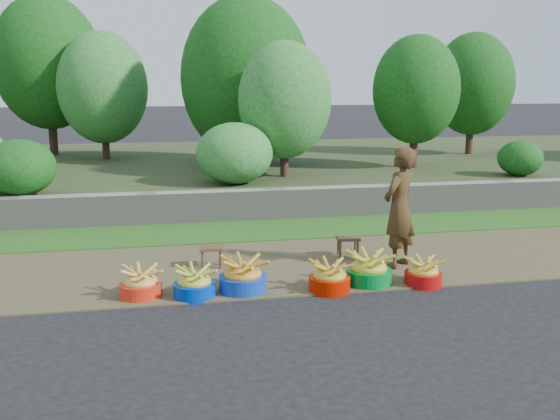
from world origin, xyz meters
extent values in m
plane|color=black|center=(0.00, 0.00, 0.00)|extent=(120.00, 120.00, 0.00)
cube|color=brown|center=(0.00, 1.25, 0.01)|extent=(80.00, 2.50, 0.02)
cube|color=#2A5E1C|center=(0.00, 3.25, 0.02)|extent=(80.00, 1.50, 0.04)
cube|color=gray|center=(0.00, 4.10, 0.28)|extent=(80.00, 0.35, 0.55)
cube|color=#333E21|center=(0.00, 9.00, 0.25)|extent=(80.00, 10.00, 0.50)
cylinder|color=#362019|center=(3.68, 6.69, 1.08)|extent=(0.18, 0.18, 1.16)
ellipsoid|color=#165015|center=(3.68, 6.69, 2.24)|extent=(1.93, 1.93, 2.41)
cylinder|color=#362019|center=(6.26, 8.96, 1.11)|extent=(0.19, 0.19, 1.21)
ellipsoid|color=#165015|center=(6.26, 8.96, 2.36)|extent=(2.15, 2.15, 2.69)
cylinder|color=#362019|center=(-4.72, 10.89, 1.29)|extent=(0.22, 0.22, 1.58)
ellipsoid|color=#165015|center=(-4.72, 10.89, 2.90)|extent=(2.76, 2.76, 3.45)
cylinder|color=#362019|center=(0.53, 5.87, 0.99)|extent=(0.17, 0.17, 0.98)
ellipsoid|color=#347D33|center=(0.53, 5.87, 2.05)|extent=(1.88, 1.88, 2.35)
cylinder|color=#362019|center=(0.08, 8.17, 1.04)|extent=(0.18, 0.18, 1.07)
ellipsoid|color=#165015|center=(0.08, 8.17, 2.49)|extent=(3.04, 3.04, 3.80)
cylinder|color=#362019|center=(-3.28, 9.66, 1.05)|extent=(0.18, 0.18, 1.11)
ellipsoid|color=#347D33|center=(-3.28, 9.66, 2.27)|extent=(2.20, 2.20, 2.75)
ellipsoid|color=#347D33|center=(-0.59, 5.14, 1.08)|extent=(1.45, 1.45, 1.16)
ellipsoid|color=#165015|center=(5.32, 5.02, 0.86)|extent=(0.91, 0.91, 0.73)
ellipsoid|color=#165015|center=(-4.32, 4.59, 0.98)|extent=(1.20, 1.20, 0.96)
cylinder|color=red|center=(-2.27, 0.33, 0.09)|extent=(0.48, 0.48, 0.17)
ellipsoid|color=gold|center=(-2.27, 0.33, 0.22)|extent=(0.42, 0.42, 0.27)
cylinder|color=#0131B2|center=(-1.67, 0.22, 0.09)|extent=(0.48, 0.48, 0.17)
ellipsoid|color=gold|center=(-1.67, 0.22, 0.22)|extent=(0.42, 0.42, 0.27)
cylinder|color=#1238AF|center=(-1.11, 0.30, 0.10)|extent=(0.55, 0.55, 0.20)
ellipsoid|color=#C18725|center=(-1.11, 0.30, 0.25)|extent=(0.49, 0.49, 0.32)
cylinder|color=#B01200|center=(-0.11, 0.14, 0.09)|extent=(0.49, 0.49, 0.17)
ellipsoid|color=gold|center=(-0.11, 0.14, 0.22)|extent=(0.43, 0.43, 0.28)
cylinder|color=#027828|center=(0.41, 0.27, 0.10)|extent=(0.54, 0.54, 0.20)
ellipsoid|color=gold|center=(0.41, 0.27, 0.25)|extent=(0.48, 0.48, 0.31)
cylinder|color=#B00A0B|center=(1.05, 0.13, 0.08)|extent=(0.45, 0.45, 0.16)
ellipsoid|color=gold|center=(1.05, 0.13, 0.21)|extent=(0.39, 0.39, 0.26)
cube|color=#4E3722|center=(-1.38, 1.33, 0.27)|extent=(0.32, 0.26, 0.04)
cylinder|color=#4E3722|center=(-1.50, 1.26, 0.14)|extent=(0.03, 0.03, 0.23)
cylinder|color=#4E3722|center=(-1.27, 1.24, 0.14)|extent=(0.03, 0.03, 0.23)
cylinder|color=#4E3722|center=(-1.49, 1.42, 0.14)|extent=(0.03, 0.03, 0.23)
cylinder|color=#4E3722|center=(-1.26, 1.40, 0.14)|extent=(0.03, 0.03, 0.23)
cube|color=#4E3722|center=(0.52, 1.46, 0.28)|extent=(0.34, 0.28, 0.04)
cylinder|color=#4E3722|center=(0.39, 1.39, 0.14)|extent=(0.03, 0.03, 0.24)
cylinder|color=#4E3722|center=(0.63, 1.36, 0.14)|extent=(0.03, 0.03, 0.24)
cylinder|color=#4E3722|center=(0.41, 1.55, 0.14)|extent=(0.03, 0.03, 0.24)
cylinder|color=#4E3722|center=(0.65, 1.52, 0.14)|extent=(0.03, 0.03, 0.24)
imported|color=black|center=(1.02, 0.88, 0.81)|extent=(0.68, 0.66, 1.57)
camera|label=1|loc=(-2.03, -6.56, 2.39)|focal=40.00mm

